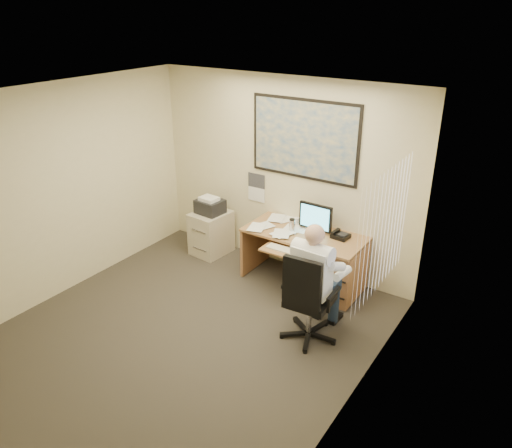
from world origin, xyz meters
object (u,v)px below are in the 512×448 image
Objects in this scene: office_chair at (307,314)px; person at (312,283)px; filing_cabinet at (211,229)px; desk at (327,259)px.

person is at bearing 84.36° from office_chair.
filing_cabinet is 2.49m from person.
desk is 1.15m from office_chair.
desk is 1.75× the size of filing_cabinet.
desk reaches higher than filing_cabinet.
person is (0.31, -1.02, 0.26)m from desk.
office_chair is (0.30, -1.11, -0.12)m from desk.
desk is at bearing 4.78° from filing_cabinet.
filing_cabinet is 2.50m from office_chair.
person is (0.00, 0.08, 0.38)m from office_chair.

